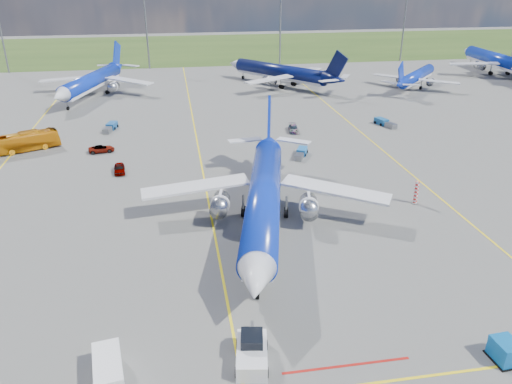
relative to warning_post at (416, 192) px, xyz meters
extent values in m
plane|color=#575754|center=(-26.00, -8.00, -1.50)|extent=(400.00, 400.00, 0.00)
cube|color=#2D4719|center=(-26.00, 142.00, -1.50)|extent=(400.00, 80.00, 0.01)
cube|color=yellow|center=(-26.00, 22.00, -1.49)|extent=(0.25, 160.00, 0.02)
cube|color=yellow|center=(-56.00, 32.00, -1.49)|extent=(0.25, 120.00, 0.02)
cube|color=yellow|center=(4.00, 32.00, -1.49)|extent=(0.25, 120.00, 0.02)
cube|color=#A5140F|center=(-18.00, -26.00, -1.49)|extent=(10.00, 0.25, 0.02)
cylinder|color=slate|center=(-76.00, 102.00, 9.50)|extent=(0.50, 0.50, 22.00)
cylinder|color=slate|center=(-36.00, 102.00, 9.50)|extent=(0.50, 0.50, 22.00)
cylinder|color=slate|center=(4.00, 102.00, 9.50)|extent=(0.50, 0.50, 22.00)
cylinder|color=slate|center=(44.00, 102.00, 9.50)|extent=(0.50, 0.50, 22.00)
cylinder|color=red|center=(0.00, 0.00, 0.00)|extent=(0.50, 0.50, 3.00)
cube|color=silver|center=(-25.00, -24.44, -0.82)|extent=(2.98, 4.71, 1.36)
cube|color=black|center=(-24.90, -23.82, 0.12)|extent=(1.95, 2.13, 0.94)
cube|color=slate|center=(-24.56, -21.76, -0.92)|extent=(0.66, 2.52, 0.21)
cube|color=#0B5AA2|center=(-5.93, -27.36, -0.65)|extent=(1.84, 2.24, 1.71)
cube|color=white|center=(-35.49, -24.65, -0.51)|extent=(2.65, 4.73, 1.97)
imported|color=orange|center=(-54.23, 29.46, 0.05)|extent=(11.22, 7.04, 3.11)
imported|color=#999999|center=(-38.08, 17.01, -0.86)|extent=(1.84, 3.88, 1.28)
imported|color=#999999|center=(-41.69, 26.71, -0.93)|extent=(4.37, 2.55, 1.14)
imported|color=#999999|center=(-8.17, 32.52, -0.90)|extent=(2.27, 4.34, 1.20)
cube|color=#1C62AB|center=(-9.65, 20.30, -0.96)|extent=(2.31, 2.88, 1.07)
cube|color=slate|center=(-10.72, 18.00, -1.06)|extent=(1.88, 2.26, 0.88)
cube|color=#174D8C|center=(-41.28, 40.05, -0.92)|extent=(2.04, 2.99, 1.16)
cube|color=slate|center=(-41.88, 37.38, -1.03)|extent=(1.69, 2.33, 0.95)
cube|color=#17518A|center=(9.62, 34.31, -0.92)|extent=(2.23, 3.05, 1.16)
cube|color=slate|center=(10.45, 31.70, -1.03)|extent=(1.84, 2.39, 0.95)
camera|label=1|loc=(-29.54, -53.45, 25.88)|focal=35.00mm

